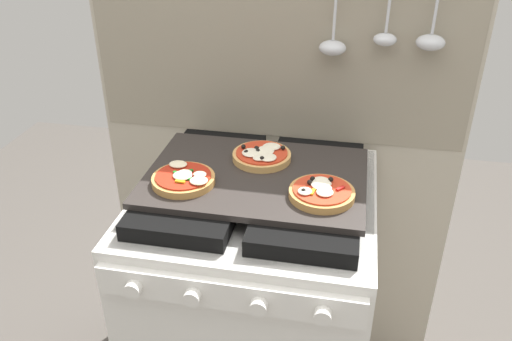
# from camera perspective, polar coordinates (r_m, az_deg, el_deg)

# --- Properties ---
(kitchen_backsplash) EXTENTS (1.10, 0.09, 1.55)m
(kitchen_backsplash) POSITION_cam_1_polar(r_m,az_deg,el_deg) (1.65, 2.34, 1.43)
(kitchen_backsplash) COLOR #B2A893
(kitchen_backsplash) RESTS_ON ground_plane
(stove) EXTENTS (0.60, 0.64, 0.90)m
(stove) POSITION_cam_1_polar(r_m,az_deg,el_deg) (1.58, -0.01, -15.18)
(stove) COLOR white
(stove) RESTS_ON ground_plane
(baking_tray) EXTENTS (0.54, 0.38, 0.02)m
(baking_tray) POSITION_cam_1_polar(r_m,az_deg,el_deg) (1.30, 0.00, -0.69)
(baking_tray) COLOR #2D2826
(baking_tray) RESTS_ON stove
(pizza_left) EXTENTS (0.15, 0.15, 0.03)m
(pizza_left) POSITION_cam_1_polar(r_m,az_deg,el_deg) (1.27, -7.81, -0.86)
(pizza_left) COLOR #C18947
(pizza_left) RESTS_ON baking_tray
(pizza_right) EXTENTS (0.15, 0.15, 0.03)m
(pizza_right) POSITION_cam_1_polar(r_m,az_deg,el_deg) (1.21, 7.10, -2.32)
(pizza_right) COLOR #C18947
(pizza_right) RESTS_ON baking_tray
(pizza_center) EXTENTS (0.15, 0.15, 0.03)m
(pizza_center) POSITION_cam_1_polar(r_m,az_deg,el_deg) (1.36, 0.63, 1.70)
(pizza_center) COLOR tan
(pizza_center) RESTS_ON baking_tray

